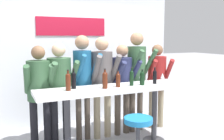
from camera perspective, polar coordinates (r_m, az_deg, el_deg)
The scene contains 19 objects.
back_wall at distance 5.24m, azimuth -6.72°, elevation 4.10°, with size 4.00×0.12×2.90m.
tasting_table at distance 3.87m, azimuth 0.53°, elevation -6.12°, with size 2.40×0.58×1.00m.
bar_stool at distance 3.49m, azimuth 5.98°, elevation -14.36°, with size 0.41×0.41×0.69m.
person_far_left at distance 4.03m, azimuth -16.26°, elevation -3.54°, with size 0.48×0.56×1.63m.
person_left at distance 4.09m, azimuth -11.87°, elevation -2.94°, with size 0.51×0.60×1.67m.
person_center_left at distance 4.17m, azimuth -6.70°, elevation -1.11°, with size 0.43×0.57×1.79m.
person_center at distance 4.27m, azimuth -2.22°, elevation -1.40°, with size 0.43×0.54×1.76m.
person_center_right at distance 4.46m, azimuth 2.39°, elevation -2.17°, with size 0.46×0.56×1.63m.
person_right at distance 4.62m, azimuth 5.71°, elevation 0.06°, with size 0.47×0.60×1.85m.
person_far_right at distance 4.87m, azimuth 10.25°, elevation -1.51°, with size 0.47×0.57×1.62m.
wine_bottle_0 at distance 3.69m, azimuth -1.62°, elevation -2.12°, with size 0.08×0.08×0.30m.
wine_bottle_1 at distance 3.71m, azimuth -8.76°, elevation -2.16°, with size 0.07×0.07×0.30m.
wine_bottle_2 at distance 3.99m, azimuth 6.93°, elevation -1.74°, with size 0.08×0.08×0.25m.
wine_bottle_3 at distance 3.93m, azimuth 4.51°, elevation -1.66°, with size 0.06×0.06×0.29m.
wine_bottle_4 at distance 4.14m, azimuth 9.75°, elevation -1.39°, with size 0.06×0.06×0.27m.
wine_bottle_5 at distance 3.59m, azimuth -10.00°, elevation -2.48°, with size 0.07×0.07×0.30m.
wine_bottle_6 at distance 3.80m, azimuth 1.40°, elevation -2.15°, with size 0.07×0.07×0.26m.
wine_glass_0 at distance 4.16m, azimuth 11.46°, elevation -1.38°, with size 0.07×0.07×0.18m.
wine_glass_1 at distance 4.19m, azimuth 6.74°, elevation -1.22°, with size 0.07×0.07×0.18m.
Camera 1 is at (-1.58, -3.42, 1.75)m, focal length 40.00 mm.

